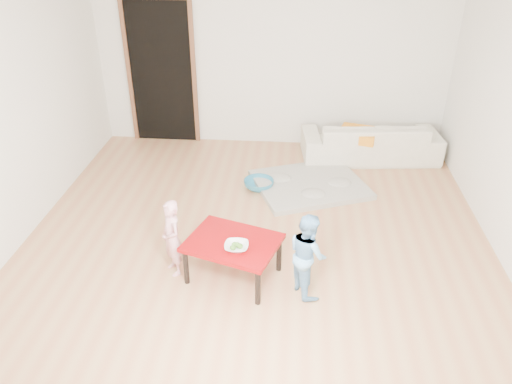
# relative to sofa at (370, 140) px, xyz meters

# --- Properties ---
(floor) EXTENTS (5.00, 5.00, 0.01)m
(floor) POSITION_rel_sofa_xyz_m (-1.43, -2.05, -0.28)
(floor) COLOR #B9794F
(floor) RESTS_ON ground
(back_wall) EXTENTS (5.00, 0.02, 2.60)m
(back_wall) POSITION_rel_sofa_xyz_m (-1.43, 0.45, 1.02)
(back_wall) COLOR silver
(back_wall) RESTS_ON floor
(left_wall) EXTENTS (0.02, 5.00, 2.60)m
(left_wall) POSITION_rel_sofa_xyz_m (-3.93, -2.05, 1.02)
(left_wall) COLOR silver
(left_wall) RESTS_ON floor
(doorway) EXTENTS (1.02, 0.08, 2.11)m
(doorway) POSITION_rel_sofa_xyz_m (-3.03, 0.43, 0.75)
(doorway) COLOR brown
(doorway) RESTS_ON back_wall
(sofa) EXTENTS (1.96, 0.93, 0.55)m
(sofa) POSITION_rel_sofa_xyz_m (0.00, 0.00, 0.00)
(sofa) COLOR white
(sofa) RESTS_ON floor
(cushion) EXTENTS (0.59, 0.56, 0.13)m
(cushion) POSITION_rel_sofa_xyz_m (-0.20, -0.17, 0.15)
(cushion) COLOR orange
(cushion) RESTS_ON sofa
(red_table) EXTENTS (0.99, 0.86, 0.42)m
(red_table) POSITION_rel_sofa_xyz_m (-1.60, -2.78, -0.07)
(red_table) COLOR maroon
(red_table) RESTS_ON floor
(bowl) EXTENTS (0.22, 0.22, 0.05)m
(bowl) POSITION_rel_sofa_xyz_m (-1.55, -2.91, 0.17)
(bowl) COLOR white
(bowl) RESTS_ON red_table
(broccoli) EXTENTS (0.12, 0.12, 0.06)m
(broccoli) POSITION_rel_sofa_xyz_m (-1.55, -2.91, 0.17)
(broccoli) COLOR #2D5919
(broccoli) RESTS_ON red_table
(child_pink) EXTENTS (0.32, 0.34, 0.79)m
(child_pink) POSITION_rel_sofa_xyz_m (-2.19, -2.76, 0.12)
(child_pink) COLOR #E76978
(child_pink) RESTS_ON floor
(child_blue) EXTENTS (0.46, 0.50, 0.83)m
(child_blue) POSITION_rel_sofa_xyz_m (-0.90, -2.92, 0.14)
(child_blue) COLOR #5B96D3
(child_blue) RESTS_ON floor
(basin) EXTENTS (0.38, 0.38, 0.12)m
(basin) POSITION_rel_sofa_xyz_m (-1.50, -1.03, -0.22)
(basin) COLOR teal
(basin) RESTS_ON floor
(blanket) EXTENTS (1.64, 1.52, 0.07)m
(blanket) POSITION_rel_sofa_xyz_m (-0.85, -0.93, -0.24)
(blanket) COLOR #ACA897
(blanket) RESTS_ON floor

